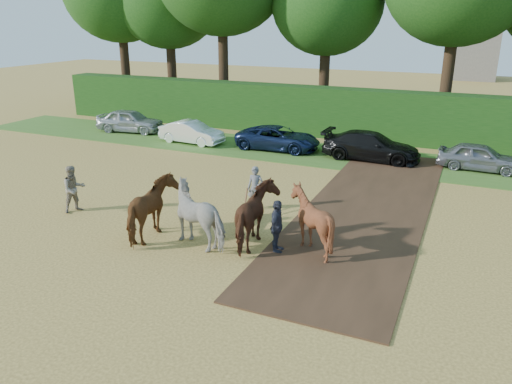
{
  "coord_description": "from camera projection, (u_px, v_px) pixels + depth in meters",
  "views": [
    {
      "loc": [
        4.83,
        -11.4,
        7.05
      ],
      "look_at": [
        -1.66,
        3.31,
        1.4
      ],
      "focal_mm": 35.0,
      "sensor_mm": 36.0,
      "label": 1
    }
  ],
  "objects": [
    {
      "name": "ground",
      "position": [
        263.0,
        283.0,
        14.01
      ],
      "size": [
        120.0,
        120.0,
        0.0
      ],
      "primitive_type": "plane",
      "color": "gold",
      "rests_on": "ground"
    },
    {
      "name": "parked_cars",
      "position": [
        379.0,
        148.0,
        25.7
      ],
      "size": [
        35.8,
        3.11,
        1.47
      ],
      "color": "#A2A6A9",
      "rests_on": "ground"
    },
    {
      "name": "spectator_near",
      "position": [
        74.0,
        189.0,
        18.87
      ],
      "size": [
        1.01,
        1.09,
        1.81
      ],
      "primitive_type": "imported",
      "rotation": [
        0.0,
        0.0,
        1.11
      ],
      "color": "tan",
      "rests_on": "ground"
    },
    {
      "name": "spectator_far",
      "position": [
        277.0,
        227.0,
        15.56
      ],
      "size": [
        0.55,
        1.06,
        1.74
      ],
      "primitive_type": "imported",
      "rotation": [
        0.0,
        0.0,
        1.7
      ],
      "color": "#282A35",
      "rests_on": "ground"
    },
    {
      "name": "grass_verge",
      "position": [
        367.0,
        159.0,
        26.09
      ],
      "size": [
        50.0,
        5.0,
        0.03
      ],
      "primitive_type": "cube",
      "color": "#38601E",
      "rests_on": "ground"
    },
    {
      "name": "plough_team",
      "position": [
        231.0,
        215.0,
        16.14
      ],
      "size": [
        6.79,
        5.38,
        2.04
      ],
      "color": "brown",
      "rests_on": "ground"
    },
    {
      "name": "hedgerow",
      "position": [
        385.0,
        116.0,
        29.49
      ],
      "size": [
        46.0,
        1.6,
        3.0
      ],
      "primitive_type": "cube",
      "color": "#14380F",
      "rests_on": "ground"
    },
    {
      "name": "earth_strip",
      "position": [
        368.0,
        207.0,
        19.48
      ],
      "size": [
        4.5,
        17.0,
        0.05
      ],
      "primitive_type": "cube",
      "color": "#472D1C",
      "rests_on": "ground"
    }
  ]
}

